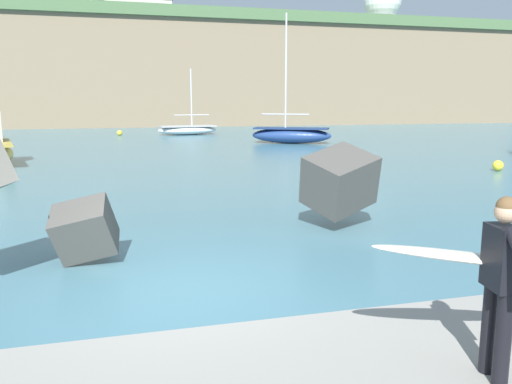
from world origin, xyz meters
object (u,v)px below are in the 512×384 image
Objects in this scene: radar_dome at (382,10)px; station_building_central at (145,19)px; surfer_with_board at (491,271)px; mooring_buoy_inner at (120,133)px; mooring_buoy_outer at (498,166)px; station_building_west at (128,10)px; boat_mid_centre at (291,134)px; boat_near_left at (188,130)px.

radar_dome is 1.16× the size of station_building_central.
station_building_central reaches higher than surfer_with_board.
mooring_buoy_inner is 46.41m from station_building_central.
mooring_buoy_outer is 0.05× the size of radar_dome.
station_building_west reaches higher than mooring_buoy_outer.
mooring_buoy_outer is 60.54m from station_building_west.
surfer_with_board is 0.25× the size of boat_mid_centre.
mooring_buoy_inner is at bearing -139.24° from radar_dome.
boat_near_left is 27.82m from mooring_buoy_outer.
station_building_west reaches higher than mooring_buoy_inner.
station_building_central reaches higher than boat_near_left.
station_building_central is at bearing 83.35° from mooring_buoy_inner.
surfer_with_board is 0.27× the size of station_building_west.
station_building_central is at bearing 88.64° from surfer_with_board.
mooring_buoy_outer is 73.14m from radar_dome.
mooring_buoy_inner is 60.82m from radar_dome.
radar_dome reaches higher than boat_mid_centre.
station_building_west is (-42.07, -7.39, -2.91)m from radar_dome.
boat_near_left is 0.66× the size of station_building_central.
boat_near_left reaches higher than mooring_buoy_outer.
radar_dome is (32.90, 49.18, 17.30)m from boat_mid_centre.
boat_near_left is at bearing -89.32° from station_building_central.
boat_near_left is at bearing 117.52° from boat_mid_centre.
station_building_west is (-12.87, 57.29, 14.77)m from mooring_buoy_outer.
radar_dome reaches higher than boat_near_left.
boat_mid_centre is at bearing -62.48° from boat_near_left.
mooring_buoy_outer is at bearing 49.73° from surfer_with_board.
station_building_west reaches higher than boat_mid_centre.
boat_near_left is 57.14m from radar_dome.
mooring_buoy_inner and mooring_buoy_outer have the same top height.
boat_near_left is 12.08m from boat_mid_centre.
boat_near_left is at bearing -83.41° from station_building_west.
radar_dome is at bearing 44.98° from boat_near_left.
boat_near_left is (2.51, 40.14, -0.84)m from surfer_with_board.
radar_dome is at bearing 62.46° from surfer_with_board.
station_building_west is (-1.08, 71.21, 13.71)m from surfer_with_board.
surfer_with_board is 85.32m from station_building_central.
surfer_with_board is 4.82× the size of mooring_buoy_outer.
boat_mid_centre is (5.58, -10.72, 0.17)m from boat_near_left.
surfer_with_board is at bearing -85.66° from mooring_buoy_inner.
radar_dome is at bearing 9.97° from station_building_west.
station_building_west is at bearing 102.38° from boat_mid_centre.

